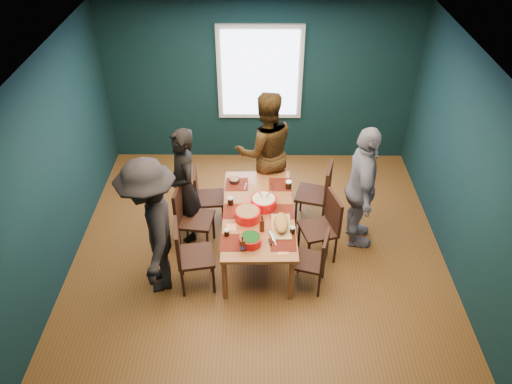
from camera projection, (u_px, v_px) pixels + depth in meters
room at (259, 159)px, 6.20m from camera, size 5.01×5.01×2.71m
dining_table at (258, 215)px, 6.49m from camera, size 0.95×1.85×0.69m
chair_left_far at (203, 193)px, 7.04m from camera, size 0.44×0.44×0.90m
chair_left_mid at (188, 213)px, 6.60m from camera, size 0.50×0.50×0.99m
chair_left_near at (188, 252)px, 6.03m from camera, size 0.51×0.51×0.97m
chair_right_far at (320, 190)px, 7.02m from camera, size 0.55×0.55×0.99m
chair_right_mid at (325, 223)px, 6.47m from camera, size 0.54×0.54×0.97m
chair_right_near at (316, 258)px, 6.05m from camera, size 0.47×0.47×0.85m
person_far_left at (184, 186)px, 6.65m from camera, size 0.61×0.72×1.68m
person_back at (265, 151)px, 7.20m from camera, size 1.02×0.87×1.83m
person_right at (362, 189)px, 6.51m from camera, size 0.47×1.06×1.79m
person_near_left at (152, 228)px, 5.85m from camera, size 0.90×1.30×1.84m
bowl_salad at (248, 214)px, 6.29m from camera, size 0.33×0.33×0.14m
bowl_dumpling at (264, 202)px, 6.48m from camera, size 0.34×0.34×0.31m
bowl_herbs at (251, 240)px, 5.92m from camera, size 0.27×0.27×0.12m
cutting_board at (281, 224)px, 6.16m from camera, size 0.29×0.60×0.13m
small_bowl at (234, 180)px, 6.95m from camera, size 0.14×0.14×0.06m
beer_bottle_a at (243, 245)px, 5.82m from camera, size 0.06×0.06×0.22m
beer_bottle_b at (262, 225)px, 6.09m from camera, size 0.06×0.06×0.24m
cola_glass_a at (227, 232)px, 6.04m from camera, size 0.07×0.07×0.09m
cola_glass_b at (293, 230)px, 6.08m from camera, size 0.07×0.07×0.10m
cola_glass_c at (289, 185)px, 6.81m from camera, size 0.08×0.08×0.12m
cola_glass_d at (231, 201)px, 6.53m from camera, size 0.08×0.08×0.11m
napkin_a at (287, 208)px, 6.51m from camera, size 0.18×0.18×0.00m
napkin_b at (231, 227)px, 6.20m from camera, size 0.13×0.13×0.00m
napkin_c at (283, 251)px, 5.86m from camera, size 0.15×0.15×0.00m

